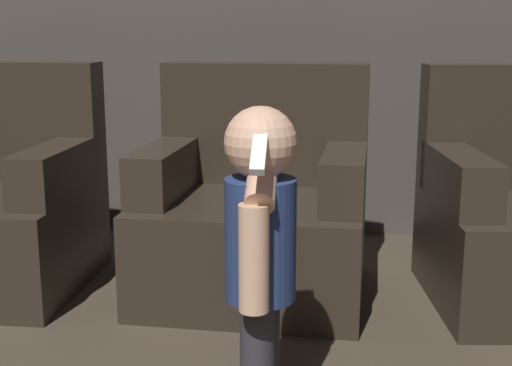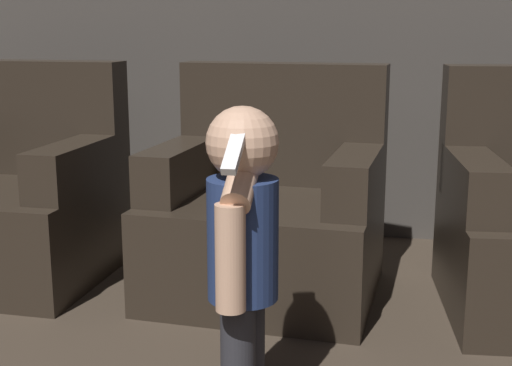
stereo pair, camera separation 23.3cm
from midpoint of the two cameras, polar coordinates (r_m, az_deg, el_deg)
armchair_middle at (r=2.90m, az=-2.36°, el=-2.58°), size 0.94×0.83×0.92m
person_toddler at (r=1.89m, az=-3.20°, el=-4.64°), size 0.19×0.34×0.87m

